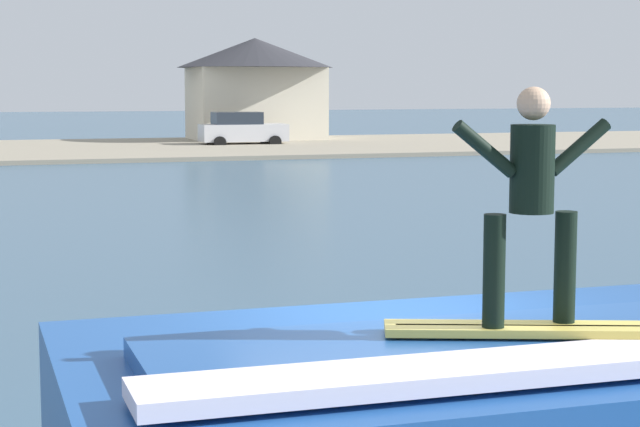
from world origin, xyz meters
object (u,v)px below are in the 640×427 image
(wave_crest, at_px, (508,417))
(surfboard, at_px, (525,329))
(surfer, at_px, (532,193))
(house_gabled_white, at_px, (255,81))
(car_far_shore, at_px, (242,129))

(wave_crest, distance_m, surfboard, 0.94)
(surfboard, xyz_separation_m, surfer, (0.04, 0.01, 1.00))
(wave_crest, height_order, house_gabled_white, house_gabled_white)
(surfer, bearing_deg, surfboard, -162.64)
(house_gabled_white, bearing_deg, surfer, -102.43)
(surfer, bearing_deg, house_gabled_white, 77.57)
(wave_crest, distance_m, car_far_shore, 50.06)
(wave_crest, height_order, car_far_shore, car_far_shore)
(surfer, xyz_separation_m, house_gabled_white, (11.99, 54.39, 0.96))
(surfer, relative_size, house_gabled_white, 0.19)
(wave_crest, relative_size, car_far_shore, 1.51)
(surfer, distance_m, car_far_shore, 50.55)
(surfer, height_order, car_far_shore, surfer)
(surfer, distance_m, house_gabled_white, 55.71)
(car_far_shore, bearing_deg, house_gabled_white, 67.66)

